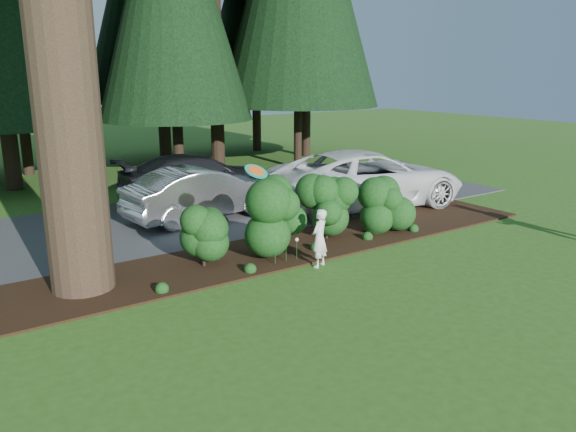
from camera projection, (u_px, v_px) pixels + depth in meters
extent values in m
plane|color=#305217|center=(366.00, 293.00, 11.23)|extent=(80.00, 80.00, 0.00)
cube|color=black|center=(277.00, 251.00, 13.82)|extent=(16.00, 2.50, 0.05)
cube|color=#38383A|center=(201.00, 215.00, 17.21)|extent=(22.00, 6.00, 0.03)
sphere|color=#113913|center=(203.00, 240.00, 12.52)|extent=(1.08, 1.08, 1.08)
cylinder|color=black|center=(204.00, 261.00, 12.65)|extent=(0.08, 0.08, 0.30)
sphere|color=#113913|center=(275.00, 218.00, 13.28)|extent=(1.35, 1.35, 1.35)
cylinder|color=black|center=(275.00, 250.00, 13.48)|extent=(0.08, 0.08, 0.30)
sphere|color=#113913|center=(327.00, 210.00, 14.53)|extent=(1.26, 1.26, 1.26)
cylinder|color=black|center=(327.00, 235.00, 14.70)|extent=(0.08, 0.08, 0.30)
sphere|color=#113913|center=(383.00, 206.00, 15.39)|extent=(1.17, 1.17, 1.17)
cylinder|color=black|center=(382.00, 226.00, 15.53)|extent=(0.08, 0.08, 0.30)
cylinder|color=#113913|center=(275.00, 255.00, 12.76)|extent=(0.01, 0.01, 0.50)
sphere|color=white|center=(275.00, 244.00, 12.69)|extent=(0.09, 0.09, 0.09)
cylinder|color=#113913|center=(286.00, 253.00, 12.92)|extent=(0.01, 0.01, 0.50)
sphere|color=white|center=(286.00, 242.00, 12.85)|extent=(0.09, 0.09, 0.09)
cylinder|color=#113913|center=(297.00, 251.00, 13.08)|extent=(0.01, 0.01, 0.50)
sphere|color=white|center=(297.00, 240.00, 13.02)|extent=(0.09, 0.09, 0.09)
cylinder|color=black|center=(98.00, 69.00, 20.35)|extent=(0.50, 0.50, 8.75)
cylinder|color=black|center=(164.00, 37.00, 22.48)|extent=(0.50, 0.50, 11.20)
cylinder|color=black|center=(219.00, 61.00, 25.14)|extent=(0.50, 0.50, 9.45)
cylinder|color=black|center=(284.00, 45.00, 25.14)|extent=(0.50, 0.50, 10.85)
cylinder|color=black|center=(303.00, 58.00, 28.23)|extent=(0.50, 0.50, 9.80)
cylinder|color=black|center=(27.00, 47.00, 22.90)|extent=(0.50, 0.50, 10.50)
cylinder|color=black|center=(156.00, 35.00, 26.80)|extent=(0.50, 0.50, 11.90)
cylinder|color=black|center=(252.00, 55.00, 29.36)|extent=(0.50, 0.50, 10.15)
imported|color=#BABABF|center=(203.00, 193.00, 16.66)|extent=(4.83, 2.10, 1.54)
imported|color=white|center=(367.00, 178.00, 18.15)|extent=(6.93, 4.02, 1.81)
imported|color=black|center=(199.00, 177.00, 18.95)|extent=(5.55, 2.55, 1.57)
imported|color=white|center=(319.00, 238.00, 12.61)|extent=(0.58, 0.50, 1.34)
cylinder|color=teal|center=(256.00, 171.00, 11.75)|extent=(0.54, 0.47, 0.31)
cylinder|color=#FF5E15|center=(256.00, 171.00, 11.74)|extent=(0.38, 0.33, 0.22)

